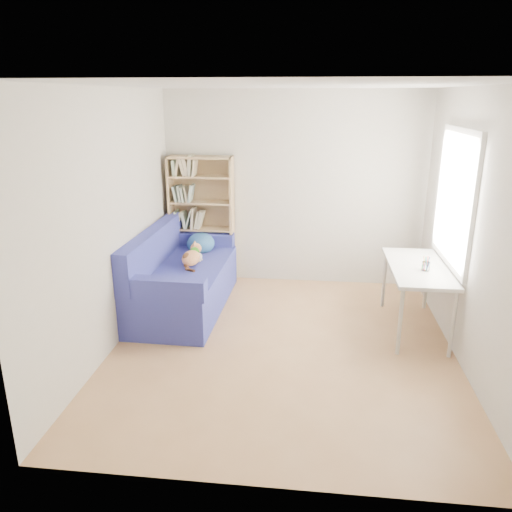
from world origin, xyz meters
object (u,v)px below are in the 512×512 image
Objects in this scene: pen_cup at (426,265)px; sofa at (182,279)px; bookshelf at (202,225)px; desk at (418,272)px.

sofa is at bearing 170.57° from pen_cup.
bookshelf reaches higher than desk.
desk is at bearing -25.44° from bookshelf.
desk is (2.73, -0.32, 0.32)m from sofa.
desk is 0.20m from pen_cup.
bookshelf is (0.06, 0.95, 0.44)m from sofa.
bookshelf is 1.32× the size of desk.
desk is at bearing -5.31° from sofa.
sofa is 12.61× the size of pen_cup.
desk is at bearing 107.31° from pen_cup.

